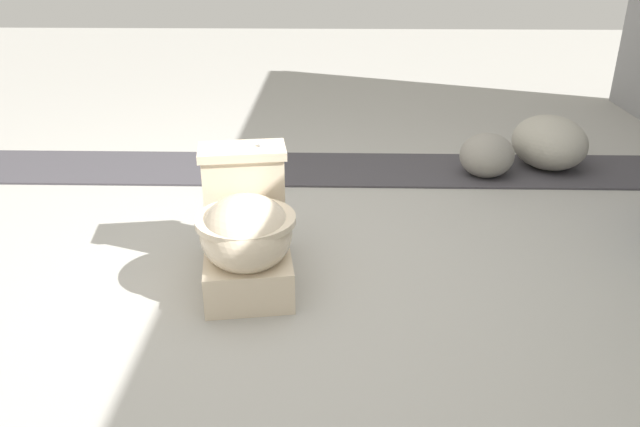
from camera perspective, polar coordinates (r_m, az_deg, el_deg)
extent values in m
plane|color=#A8A59E|center=(2.64, -4.36, -5.81)|extent=(14.00, 14.00, 0.00)
cube|color=#423F44|center=(3.79, 5.03, 4.03)|extent=(0.56, 8.00, 0.01)
cube|color=beige|center=(2.61, -6.62, -4.22)|extent=(0.64, 0.43, 0.17)
ellipsoid|color=beige|center=(2.44, -6.76, -1.74)|extent=(0.49, 0.42, 0.28)
cylinder|color=beige|center=(2.41, -6.83, -0.55)|extent=(0.44, 0.44, 0.03)
cube|color=beige|center=(2.70, -6.97, 2.31)|extent=(0.23, 0.36, 0.30)
cube|color=beige|center=(2.64, -7.15, 5.68)|extent=(0.26, 0.39, 0.04)
cylinder|color=silver|center=(2.63, -5.43, 6.27)|extent=(0.02, 0.02, 0.01)
ellipsoid|color=#ADA899|center=(4.03, 20.23, 6.12)|extent=(0.57, 0.50, 0.32)
ellipsoid|color=gray|center=(3.78, 15.01, 5.16)|extent=(0.44, 0.44, 0.26)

